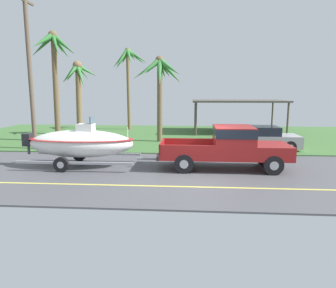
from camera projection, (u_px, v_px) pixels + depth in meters
ground at (196, 142)px, 20.85m from camera, size 36.00×22.00×0.11m
pickup_truck_towing at (232, 145)px, 13.27m from camera, size 5.74×2.04×1.87m
boat_on_trailer at (81, 143)px, 13.76m from camera, size 6.08×2.37×2.26m
parked_sedan_near at (259, 138)px, 17.82m from camera, size 4.34×1.85×1.38m
carport_awning at (238, 102)px, 24.99m from camera, size 7.32×4.90×2.70m
palm_tree_near_left at (54, 58)px, 19.86m from camera, size 3.31×3.51×7.24m
palm_tree_near_right at (78, 82)px, 23.38m from camera, size 2.76×2.62×5.69m
palm_tree_mid at (160, 76)px, 20.04m from camera, size 3.43×3.12×5.68m
palm_tree_far_left at (128, 63)px, 26.44m from camera, size 3.20×3.13×7.13m
utility_pole at (30, 70)px, 17.26m from camera, size 0.24×1.80×8.84m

